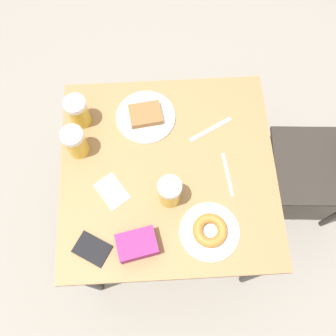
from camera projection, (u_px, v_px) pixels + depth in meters
ground_plane at (168, 215)px, 2.17m from camera, size 8.00×8.00×0.00m
table at (168, 176)px, 1.54m from camera, size 0.83×0.85×0.74m
plate_with_cake at (146, 116)px, 1.55m from camera, size 0.25×0.25×0.04m
plate_with_donut at (210, 231)px, 1.37m from camera, size 0.22×0.22×0.05m
beer_mug_left at (75, 142)px, 1.44m from camera, size 0.09×0.09×0.14m
beer_mug_center at (170, 192)px, 1.37m from camera, size 0.09×0.09×0.14m
beer_mug_right at (78, 112)px, 1.49m from camera, size 0.09×0.09×0.14m
napkin_folded at (112, 191)px, 1.44m from camera, size 0.16×0.14×0.00m
fork at (228, 174)px, 1.46m from camera, size 0.18×0.03×0.00m
knife at (211, 129)px, 1.54m from camera, size 0.11×0.18×0.00m
passport_near_edge at (92, 249)px, 1.36m from camera, size 0.14×0.15×0.01m
blue_pouch at (137, 245)px, 1.33m from camera, size 0.12×0.16×0.07m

